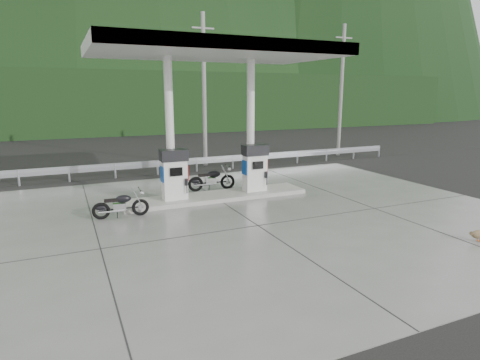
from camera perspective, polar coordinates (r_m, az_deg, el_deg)
name	(u,v)px	position (r m, az deg, el deg)	size (l,w,h in m)	color
ground	(244,217)	(12.98, 0.59, -5.29)	(160.00, 160.00, 0.00)	black
forecourt_apron	(244,217)	(12.98, 0.59, -5.25)	(18.00, 14.00, 0.02)	slate
pump_island	(217,196)	(15.17, -3.35, -2.34)	(7.00, 1.40, 0.15)	#9F9C94
gas_pump_left	(174,175)	(14.48, -9.32, 0.77)	(0.95, 0.55, 1.80)	white
gas_pump_right	(255,168)	(15.58, 2.12, 1.73)	(0.95, 0.55, 1.80)	white
canopy_column_left	(170,129)	(14.64, -9.95, 7.20)	(0.30, 0.30, 5.00)	white
canopy_column_right	(251,126)	(15.73, 1.52, 7.72)	(0.30, 0.30, 5.00)	white
canopy_roof	(215,51)	(14.76, -3.61, 17.89)	(8.50, 5.00, 0.40)	silver
guardrail	(177,159)	(20.18, -8.92, 2.97)	(26.00, 0.16, 1.42)	#A8AAB1
road	(161,162)	(23.65, -11.11, 2.50)	(60.00, 7.00, 0.01)	black
utility_pole_b	(204,92)	(21.95, -5.12, 12.43)	(0.22, 0.22, 8.00)	gray
utility_pole_c	(341,92)	(26.30, 14.19, 12.07)	(0.22, 0.22, 8.00)	gray
tree_band	(116,103)	(41.58, -17.20, 10.45)	(80.00, 6.00, 6.00)	black
forested_hills	(94,117)	(71.54, -20.10, 8.37)	(100.00, 40.00, 140.00)	black
motorcycle_left	(121,205)	(13.34, -16.59, -3.49)	(1.65, 0.52, 0.78)	black
motorcycle_right	(212,180)	(16.39, -4.04, 0.04)	(1.83, 0.58, 0.87)	black
duck	(479,234)	(12.55, 30.82, -6.67)	(0.54, 0.15, 0.39)	brown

